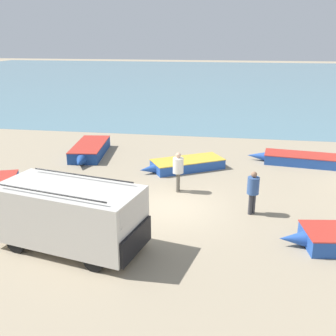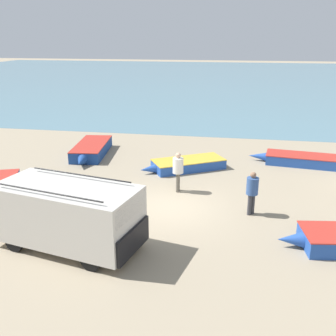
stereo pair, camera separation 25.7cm
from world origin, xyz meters
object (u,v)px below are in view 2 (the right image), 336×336
at_px(fishing_rowboat_3, 186,164).
at_px(fisherman_3, 178,169).
at_px(fisherman_1, 252,189).
at_px(fishing_rowboat_1, 91,150).
at_px(parked_van, 68,214).
at_px(fishing_rowboat_0, 306,160).

distance_m(fishing_rowboat_3, fisherman_3, 3.25).
bearing_deg(fisherman_1, fishing_rowboat_1, -172.52).
bearing_deg(fishing_rowboat_1, fishing_rowboat_3, 68.03).
distance_m(parked_van, fisherman_1, 6.97).
bearing_deg(fishing_rowboat_0, fishing_rowboat_3, 23.72).
height_order(fishing_rowboat_0, fishing_rowboat_1, fishing_rowboat_1).
height_order(fishing_rowboat_3, fisherman_3, fisherman_3).
distance_m(parked_van, fishing_rowboat_3, 9.06).
distance_m(parked_van, fishing_rowboat_0, 13.85).
distance_m(fishing_rowboat_0, fishing_rowboat_1, 12.17).
bearing_deg(fishing_rowboat_3, fishing_rowboat_1, -45.72).
height_order(fishing_rowboat_1, fisherman_1, fisherman_1).
bearing_deg(fishing_rowboat_1, fishing_rowboat_0, 84.28).
bearing_deg(fishing_rowboat_3, parked_van, 41.38).
xyz_separation_m(fishing_rowboat_0, fisherman_1, (-3.09, -6.86, 0.78)).
height_order(parked_van, fisherman_3, parked_van).
xyz_separation_m(fishing_rowboat_0, fishing_rowboat_1, (-12.17, -0.29, 0.06)).
distance_m(fishing_rowboat_3, fisherman_1, 6.02).
relative_size(fishing_rowboat_0, fisherman_1, 3.19).
relative_size(fishing_rowboat_1, fisherman_1, 2.86).
bearing_deg(fisherman_3, fishing_rowboat_0, -146.82).
bearing_deg(fishing_rowboat_0, fisherman_3, 45.92).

